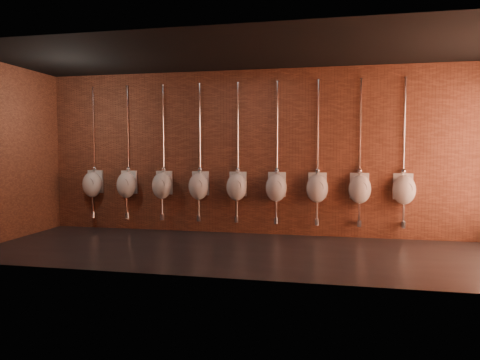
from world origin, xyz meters
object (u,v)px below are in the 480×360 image
Objects in this scene: urinal_3 at (199,186)px; urinal_5 at (276,187)px; urinal_1 at (127,184)px; urinal_6 at (317,188)px; urinal_7 at (360,188)px; urinal_4 at (237,186)px; urinal_2 at (162,185)px; urinal_8 at (404,189)px; urinal_0 at (92,184)px.

urinal_3 is 1.54m from urinal_5.
urinal_1 and urinal_6 have the same top height.
urinal_7 is (3.08, 0.00, 0.00)m from urinal_3.
urinal_6 is (2.31, 0.00, 0.00)m from urinal_3.
urinal_3 is 0.77m from urinal_4.
urinal_2 is 1.00× the size of urinal_8.
urinal_6 and urinal_7 have the same top height.
urinal_2 and urinal_5 have the same top height.
urinal_1 is at bearing 180.00° from urinal_8.
urinal_7 is (1.54, 0.00, 0.00)m from urinal_5.
urinal_2 is 1.00× the size of urinal_5.
urinal_8 is at bearing 0.00° from urinal_2.
urinal_0 is 1.00× the size of urinal_7.
urinal_0 is at bearing 180.00° from urinal_5.
urinal_2 and urinal_4 have the same top height.
urinal_5 is (0.77, 0.00, 0.00)m from urinal_4.
urinal_5 is at bearing 0.00° from urinal_4.
urinal_1 is at bearing 180.00° from urinal_6.
urinal_4 is at bearing 0.00° from urinal_2.
urinal_8 is at bearing 0.00° from urinal_1.
urinal_6 is (4.63, 0.00, 0.00)m from urinal_0.
urinal_3 is at bearing 0.00° from urinal_2.
urinal_5 is 2.31m from urinal_8.
urinal_7 is at bearing 0.00° from urinal_6.
urinal_0 is at bearing 180.00° from urinal_7.
urinal_5 is at bearing 0.00° from urinal_2.
urinal_6 is at bearing 0.00° from urinal_1.
urinal_0 is 1.00× the size of urinal_3.
urinal_7 is 1.00× the size of urinal_8.
urinal_7 is (3.85, 0.00, 0.00)m from urinal_2.
urinal_0 and urinal_8 have the same top height.
urinal_8 is (3.08, 0.00, 0.00)m from urinal_4.
urinal_6 is 1.00× the size of urinal_7.
urinal_2 is 1.00× the size of urinal_7.
urinal_3 is 3.85m from urinal_8.
urinal_1 is 0.77m from urinal_2.
urinal_1 and urinal_3 have the same top height.
urinal_5 is (2.31, 0.00, 0.00)m from urinal_2.
urinal_6 is at bearing 0.00° from urinal_3.
urinal_6 is at bearing 0.00° from urinal_5.
urinal_6 is at bearing 0.00° from urinal_2.
urinal_5 is at bearing 180.00° from urinal_6.
urinal_8 is (4.63, 0.00, 0.00)m from urinal_2.
urinal_4 is 1.00× the size of urinal_6.
urinal_8 is (2.31, 0.00, 0.00)m from urinal_5.
urinal_7 is at bearing 180.00° from urinal_8.
urinal_6 is 1.54m from urinal_8.
urinal_5 and urinal_8 have the same top height.
urinal_1 is at bearing 180.00° from urinal_7.
urinal_3 and urinal_8 have the same top height.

